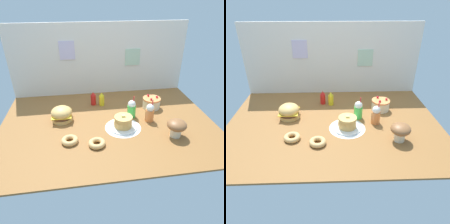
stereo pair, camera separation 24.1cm
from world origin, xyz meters
TOP-DOWN VIEW (x-y plane):
  - ground_plane at (0.00, 0.00)m, footprint 2.46×1.75m
  - back_wall at (0.00, 0.87)m, footprint 2.46×0.04m
  - doily_mat at (0.15, -0.12)m, footprint 0.40×0.40m
  - burger at (-0.53, 0.14)m, footprint 0.24×0.24m
  - pancake_stack at (0.15, -0.12)m, footprint 0.31×0.31m
  - layer_cake at (0.61, 0.29)m, footprint 0.23×0.23m
  - ketchup_bottle at (-0.14, 0.49)m, footprint 0.07×0.07m
  - mustard_bottle at (-0.03, 0.45)m, footprint 0.07×0.07m
  - cream_soda_cup at (0.30, 0.10)m, footprint 0.10×0.10m
  - orange_float_cup at (0.48, -0.02)m, footprint 0.10×0.10m
  - donut_pink_glaze at (-0.43, -0.30)m, footprint 0.17×0.17m
  - donut_chocolate at (-0.17, -0.39)m, footprint 0.17×0.17m
  - mushroom_stool at (0.67, -0.36)m, footprint 0.20×0.20m

SIDE VIEW (x-z plane):
  - ground_plane at x=0.00m, z-range -0.02..0.00m
  - doily_mat at x=0.15m, z-range 0.00..0.00m
  - donut_pink_glaze at x=-0.43m, z-range 0.00..0.05m
  - donut_chocolate at x=-0.17m, z-range 0.00..0.05m
  - pancake_stack at x=0.15m, z-range -0.01..0.15m
  - layer_cake at x=0.61m, z-range -0.01..0.15m
  - burger at x=-0.53m, z-range 0.00..0.17m
  - ketchup_bottle at x=-0.14m, z-range -0.01..0.18m
  - mustard_bottle at x=-0.03m, z-range -0.01..0.18m
  - cream_soda_cup at x=0.30m, z-range -0.03..0.25m
  - orange_float_cup at x=0.48m, z-range -0.03..0.25m
  - mushroom_stool at x=0.67m, z-range 0.02..0.22m
  - back_wall at x=0.00m, z-range 0.00..1.00m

